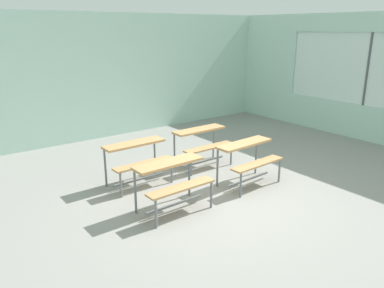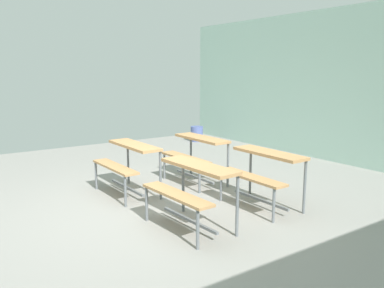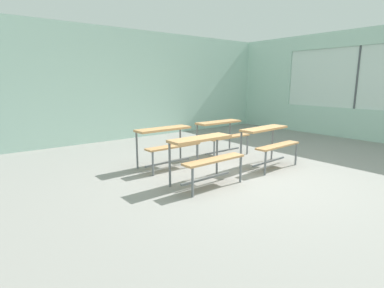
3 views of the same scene
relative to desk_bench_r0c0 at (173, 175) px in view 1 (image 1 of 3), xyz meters
name	(u,v)px [view 1 (image 1 of 3)]	position (x,y,z in m)	size (l,w,h in m)	color
ground	(220,200)	(0.83, -0.14, -0.59)	(10.00, 9.00, 0.05)	gray
wall_back	(99,77)	(0.83, 4.36, 0.94)	(10.00, 0.12, 3.00)	silver
desk_bench_r0c0	(173,175)	(0.00, 0.00, 0.00)	(1.11, 0.61, 0.74)	tan
desk_bench_r0c1	(249,154)	(1.60, 0.02, 0.00)	(1.13, 0.64, 0.74)	tan
desk_bench_r1c0	(138,154)	(0.07, 1.18, 0.00)	(1.11, 0.60, 0.74)	tan
desk_bench_r1c1	(202,139)	(1.54, 1.22, 0.00)	(1.10, 0.59, 0.74)	tan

